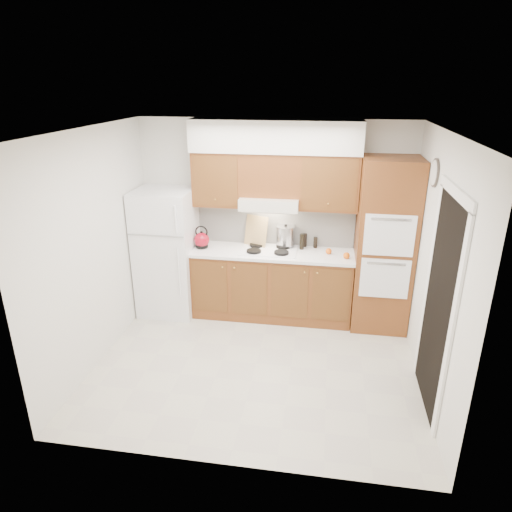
{
  "coord_description": "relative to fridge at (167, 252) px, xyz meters",
  "views": [
    {
      "loc": [
        0.69,
        -4.39,
        3.05
      ],
      "look_at": [
        -0.08,
        0.45,
        1.15
      ],
      "focal_mm": 32.0,
      "sensor_mm": 36.0,
      "label": 1
    }
  ],
  "objects": [
    {
      "name": "wall_back",
      "position": [
        1.41,
        0.36,
        0.44
      ],
      "size": [
        3.6,
        0.02,
        2.6
      ],
      "primitive_type": "cube",
      "color": "silver",
      "rests_on": "floor"
    },
    {
      "name": "wall_left",
      "position": [
        -0.4,
        -1.14,
        0.44
      ],
      "size": [
        0.02,
        3.0,
        2.6
      ],
      "primitive_type": "cube",
      "color": "silver",
      "rests_on": "floor"
    },
    {
      "name": "condiment_a",
      "position": [
        1.8,
        0.19,
        0.19
      ],
      "size": [
        0.08,
        0.08,
        0.21
      ],
      "primitive_type": "cylinder",
      "rotation": [
        0.0,
        0.0,
        -0.36
      ],
      "color": "black",
      "rests_on": "countertop"
    },
    {
      "name": "range_hood",
      "position": [
        1.38,
        0.13,
        0.71
      ],
      "size": [
        0.75,
        0.45,
        0.15
      ],
      "primitive_type": "cube",
      "color": "silver",
      "rests_on": "wall_back"
    },
    {
      "name": "stock_pot",
      "position": [
        1.58,
        0.25,
        0.24
      ],
      "size": [
        0.25,
        0.25,
        0.25
      ],
      "primitive_type": "cylinder",
      "rotation": [
        0.0,
        0.0,
        -0.01
      ],
      "color": "#B7B7BB",
      "rests_on": "cooktop"
    },
    {
      "name": "doorway",
      "position": [
        3.19,
        -1.49,
        0.19
      ],
      "size": [
        0.02,
        0.9,
        2.1
      ],
      "primitive_type": "cube",
      "color": "black",
      "rests_on": "floor"
    },
    {
      "name": "kettle",
      "position": [
        0.48,
        0.04,
        0.19
      ],
      "size": [
        0.27,
        0.27,
        0.2
      ],
      "primitive_type": "sphere",
      "rotation": [
        0.0,
        0.0,
        0.42
      ],
      "color": "maroon",
      "rests_on": "countertop"
    },
    {
      "name": "floor",
      "position": [
        1.41,
        -1.14,
        -0.86
      ],
      "size": [
        3.6,
        3.6,
        0.0
      ],
      "primitive_type": "plane",
      "color": "#B8B0A1",
      "rests_on": "ground"
    },
    {
      "name": "backsplash",
      "position": [
        1.43,
        0.34,
        0.36
      ],
      "size": [
        2.11,
        0.03,
        0.56
      ],
      "primitive_type": "cube",
      "color": "white",
      "rests_on": "countertop"
    },
    {
      "name": "base_cabinets",
      "position": [
        1.43,
        0.06,
        -0.41
      ],
      "size": [
        2.11,
        0.6,
        0.9
      ],
      "primitive_type": "cube",
      "color": "brown",
      "rests_on": "floor"
    },
    {
      "name": "wall_right",
      "position": [
        3.21,
        -1.14,
        0.44
      ],
      "size": [
        0.02,
        3.0,
        2.6
      ],
      "primitive_type": "cube",
      "color": "silver",
      "rests_on": "floor"
    },
    {
      "name": "upper_cab_over_hood",
      "position": [
        1.38,
        0.19,
        1.06
      ],
      "size": [
        0.75,
        0.33,
        0.55
      ],
      "primitive_type": "cube",
      "color": "brown",
      "rests_on": "range_hood"
    },
    {
      "name": "wall_clock",
      "position": [
        3.19,
        -0.59,
        1.29
      ],
      "size": [
        0.02,
        0.3,
        0.3
      ],
      "primitive_type": "cylinder",
      "rotation": [
        0.0,
        1.57,
        0.0
      ],
      "color": "#3F3833",
      "rests_on": "wall_right"
    },
    {
      "name": "soffit",
      "position": [
        1.43,
        0.18,
        1.54
      ],
      "size": [
        2.13,
        0.36,
        0.4
      ],
      "primitive_type": "cube",
      "color": "silver",
      "rests_on": "wall_back"
    },
    {
      "name": "orange_near",
      "position": [
        2.39,
        -0.07,
        0.12
      ],
      "size": [
        0.09,
        0.09,
        0.08
      ],
      "primitive_type": "sphere",
      "rotation": [
        0.0,
        0.0,
        0.08
      ],
      "color": "orange",
      "rests_on": "countertop"
    },
    {
      "name": "countertop",
      "position": [
        1.43,
        0.05,
        0.06
      ],
      "size": [
        2.13,
        0.62,
        0.04
      ],
      "primitive_type": "cube",
      "color": "white",
      "rests_on": "base_cabinets"
    },
    {
      "name": "upper_cab_right",
      "position": [
        2.12,
        0.19,
        0.99
      ],
      "size": [
        0.73,
        0.33,
        0.7
      ],
      "primitive_type": "cube",
      "color": "brown",
      "rests_on": "wall_back"
    },
    {
      "name": "condiment_b",
      "position": [
        1.84,
        0.31,
        0.17
      ],
      "size": [
        0.07,
        0.07,
        0.18
      ],
      "primitive_type": "cylinder",
      "rotation": [
        0.0,
        0.0,
        -0.43
      ],
      "color": "black",
      "rests_on": "countertop"
    },
    {
      "name": "condiment_c",
      "position": [
        1.98,
        0.28,
        0.15
      ],
      "size": [
        0.05,
        0.05,
        0.15
      ],
      "primitive_type": "cylinder",
      "rotation": [
        0.0,
        0.0,
        0.05
      ],
      "color": "black",
      "rests_on": "countertop"
    },
    {
      "name": "cutting_board",
      "position": [
        1.18,
        0.23,
        0.28
      ],
      "size": [
        0.34,
        0.22,
        0.42
      ],
      "primitive_type": "cube",
      "rotation": [
        -0.21,
        0.0,
        -0.38
      ],
      "color": "tan",
      "rests_on": "countertop"
    },
    {
      "name": "ceiling",
      "position": [
        1.41,
        -1.14,
        1.74
      ],
      "size": [
        3.6,
        3.6,
        0.0
      ],
      "primitive_type": "plane",
      "color": "white",
      "rests_on": "wall_back"
    },
    {
      "name": "fridge",
      "position": [
        0.0,
        0.0,
        0.0
      ],
      "size": [
        0.75,
        0.72,
        1.72
      ],
      "primitive_type": "cube",
      "color": "white",
      "rests_on": "floor"
    },
    {
      "name": "upper_cab_left",
      "position": [
        0.69,
        0.19,
        0.99
      ],
      "size": [
        0.63,
        0.33,
        0.7
      ],
      "primitive_type": "cube",
      "color": "brown",
      "rests_on": "wall_back"
    },
    {
      "name": "oven_cabinet",
      "position": [
        2.85,
        0.03,
        0.24
      ],
      "size": [
        0.7,
        0.65,
        2.2
      ],
      "primitive_type": "cube",
      "color": "brown",
      "rests_on": "floor"
    },
    {
      "name": "cooktop",
      "position": [
        1.38,
        0.07,
        0.09
      ],
      "size": [
        0.74,
        0.5,
        0.01
      ],
      "primitive_type": "cube",
      "color": "white",
      "rests_on": "countertop"
    },
    {
      "name": "orange_far",
      "position": [
        2.16,
        0.06,
        0.12
      ],
      "size": [
        0.08,
        0.08,
        0.08
      ],
      "primitive_type": "sphere",
      "rotation": [
        0.0,
        0.0,
        -0.1
      ],
      "color": "orange",
      "rests_on": "countertop"
    }
  ]
}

